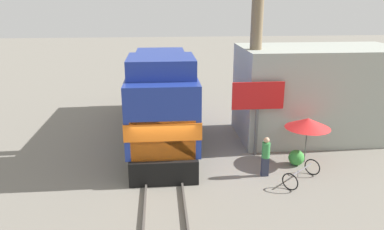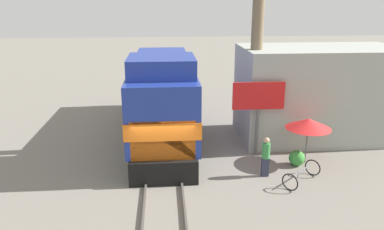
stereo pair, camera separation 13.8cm
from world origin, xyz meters
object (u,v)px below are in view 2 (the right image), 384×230
(locomotive, at_px, (162,98))
(billboard_sign, at_px, (258,100))
(bicycle, at_px, (302,174))
(vendor_umbrella, at_px, (308,123))
(utility_pole, at_px, (257,31))
(person_bystander, at_px, (266,155))

(locomotive, bearing_deg, billboard_sign, -34.87)
(bicycle, bearing_deg, vendor_umbrella, 114.36)
(billboard_sign, bearing_deg, bicycle, -67.66)
(utility_pole, relative_size, bicycle, 5.97)
(utility_pole, height_order, billboard_sign, utility_pole)
(billboard_sign, xyz_separation_m, bicycle, (1.19, -2.90, -2.36))
(locomotive, distance_m, person_bystander, 6.87)
(bicycle, bearing_deg, person_bystander, -158.92)
(utility_pole, relative_size, billboard_sign, 3.16)
(vendor_umbrella, relative_size, billboard_sign, 0.59)
(vendor_umbrella, xyz_separation_m, person_bystander, (-2.20, -1.20, -0.94))
(vendor_umbrella, bearing_deg, utility_pole, 123.74)
(person_bystander, bearing_deg, locomotive, 128.96)
(locomotive, relative_size, billboard_sign, 3.49)
(locomotive, relative_size, vendor_umbrella, 5.90)
(billboard_sign, height_order, person_bystander, billboard_sign)
(vendor_umbrella, distance_m, billboard_sign, 2.44)
(person_bystander, bearing_deg, bicycle, -27.76)
(locomotive, height_order, billboard_sign, locomotive)
(locomotive, xyz_separation_m, vendor_umbrella, (6.46, -4.06, -0.24))
(utility_pole, bearing_deg, bicycle, -78.26)
(utility_pole, height_order, vendor_umbrella, utility_pole)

